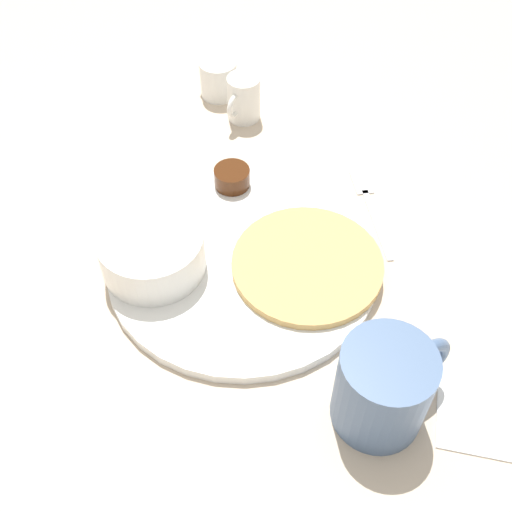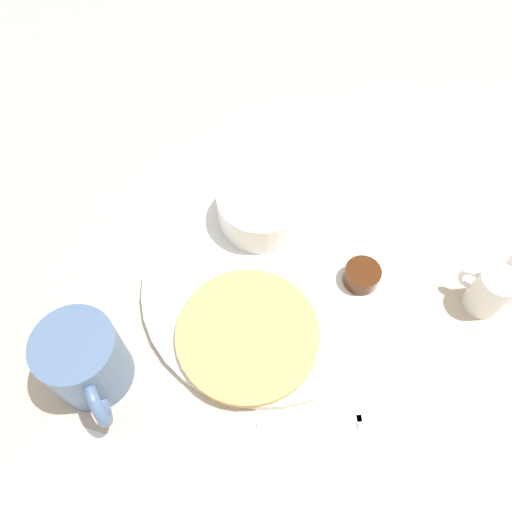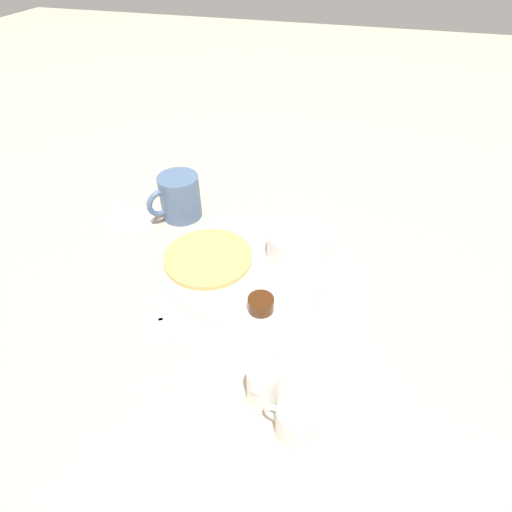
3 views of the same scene
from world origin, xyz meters
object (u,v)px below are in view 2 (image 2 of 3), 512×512
at_px(bowl, 261,206).
at_px(fork, 343,419).
at_px(coffee_mug, 86,362).
at_px(creamer_pitcher_near, 490,291).
at_px(plate, 264,285).

height_order(bowl, fork, bowl).
distance_m(coffee_mug, fork, 0.27).
relative_size(coffee_mug, creamer_pitcher_near, 1.57).
distance_m(plate, fork, 0.17).
distance_m(coffee_mug, creamer_pitcher_near, 0.44).
bearing_deg(creamer_pitcher_near, plate, -68.45).
distance_m(plate, bowl, 0.10).
xyz_separation_m(bowl, fork, (0.18, 0.18, -0.03)).
height_order(creamer_pitcher_near, fork, creamer_pitcher_near).
xyz_separation_m(plate, fork, (0.10, 0.14, -0.00)).
bearing_deg(bowl, creamer_pitcher_near, 92.29).
bearing_deg(fork, bowl, -135.29).
bearing_deg(coffee_mug, creamer_pitcher_near, 127.57).
relative_size(plate, fork, 2.21).
bearing_deg(plate, coffee_mug, -33.06).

